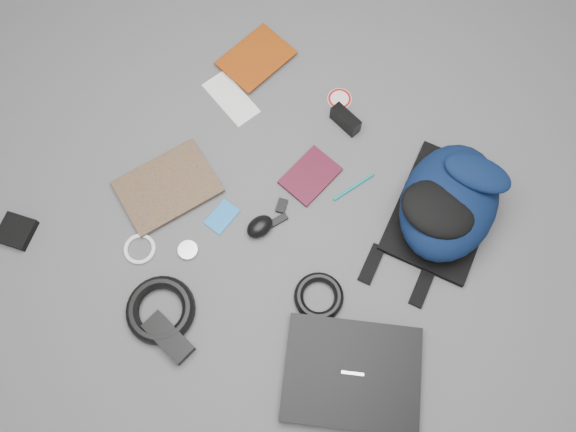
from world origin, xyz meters
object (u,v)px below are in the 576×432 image
Objects in this scene: textbook_red at (239,43)px; pouch at (16,231)px; backpack at (449,202)px; mouse at (260,227)px; comic_book at (152,161)px; laptop at (352,374)px; power_brick at (169,338)px; dvd_case at (310,176)px; compact_camera at (345,120)px.

textbook_red is 0.90m from pouch.
mouse is at bearing -149.03° from backpack.
textbook_red is 0.79× the size of comic_book.
laptop is 0.85m from comic_book.
laptop and power_brick have the same top height.
textbook_red is 2.36× the size of pouch.
dvd_case is at bearing -19.06° from textbook_red.
textbook_red is at bearing 124.48° from power_brick.
dvd_case is at bearing -74.52° from compact_camera.
laptop is 3.55× the size of compact_camera.
laptop is 1.04m from pouch.
comic_book is 0.39m from mouse.
compact_camera is at bearing 4.17° from textbook_red.
laptop is 0.59m from dvd_case.
dvd_case is (0.47, -0.24, -0.01)m from textbook_red.
mouse reaches higher than textbook_red.
compact_camera is (-0.40, 0.07, -0.06)m from backpack.
backpack reaches higher than mouse.
pouch is (-0.57, -0.66, 0.01)m from dvd_case.
backpack reaches higher than comic_book.
power_brick is (0.39, -0.37, 0.01)m from comic_book.
backpack is 0.41m from compact_camera.
laptop is at bearing -43.56° from compact_camera.
backpack is 0.89m from comic_book.
pouch is at bearing -90.76° from comic_book.
compact_camera reaches higher than comic_book.
mouse reaches higher than dvd_case.
textbook_red is (-0.90, 0.64, -0.01)m from laptop.
backpack reaches higher than pouch.
laptop is at bearing -9.04° from mouse.
mouse is at bearing 25.26° from comic_book.
textbook_red is at bearing 158.37° from dvd_case.
compact_camera is at bearing 70.86° from comic_book.
backpack is 2.48× the size of dvd_case.
mouse is 0.40m from power_brick.
pouch is (-0.55, -0.87, -0.02)m from compact_camera.
textbook_red reaches higher than dvd_case.
backpack is 1.47× the size of comic_book.
textbook_red is 1.34× the size of dvd_case.
textbook_red is 0.53m from dvd_case.
textbook_red is 0.45m from compact_camera.
laptop is 1.10m from textbook_red.
comic_book is (-0.79, -0.39, -0.07)m from backpack.
compact_camera is at bearing 100.87° from dvd_case.
dvd_case is 0.22m from mouse.
laptop is at bearing -96.17° from backpack.
backpack reaches higher than textbook_red.
mouse is at bearing 96.59° from power_brick.
mouse reaches higher than power_brick.
dvd_case is 0.87m from pouch.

